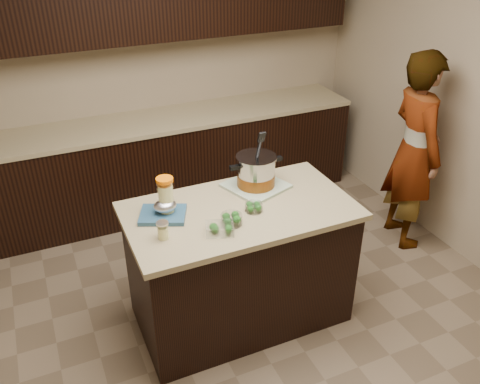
% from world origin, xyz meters
% --- Properties ---
extents(ground_plane, '(4.00, 4.00, 0.00)m').
position_xyz_m(ground_plane, '(0.00, 0.00, 0.00)').
color(ground_plane, brown).
rests_on(ground_plane, ground).
extents(room_shell, '(4.04, 4.04, 2.72)m').
position_xyz_m(room_shell, '(0.00, 0.00, 1.71)').
color(room_shell, tan).
rests_on(room_shell, ground).
extents(back_cabinets, '(3.60, 0.63, 2.33)m').
position_xyz_m(back_cabinets, '(0.00, 1.74, 0.94)').
color(back_cabinets, black).
rests_on(back_cabinets, ground).
extents(island, '(1.46, 0.81, 0.90)m').
position_xyz_m(island, '(0.00, 0.00, 0.45)').
color(island, black).
rests_on(island, ground).
extents(dish_towel, '(0.46, 0.46, 0.02)m').
position_xyz_m(dish_towel, '(0.21, 0.21, 0.91)').
color(dish_towel, '#64885C').
rests_on(dish_towel, island).
extents(stock_pot, '(0.38, 0.28, 0.39)m').
position_xyz_m(stock_pot, '(0.21, 0.21, 1.01)').
color(stock_pot, '#B7B7BC').
rests_on(stock_pot, dish_towel).
extents(lemonade_pitcher, '(0.12, 0.12, 0.25)m').
position_xyz_m(lemonade_pitcher, '(-0.44, 0.12, 1.02)').
color(lemonade_pitcher, '#EBE890').
rests_on(lemonade_pitcher, island).
extents(mason_jar, '(0.07, 0.07, 0.12)m').
position_xyz_m(mason_jar, '(-0.54, -0.12, 0.95)').
color(mason_jar, '#EBE890').
rests_on(mason_jar, island).
extents(broccoli_tub_left, '(0.16, 0.16, 0.06)m').
position_xyz_m(broccoli_tub_left, '(-0.12, -0.14, 0.93)').
color(broccoli_tub_left, silver).
rests_on(broccoli_tub_left, island).
extents(broccoli_tub_right, '(0.14, 0.14, 0.05)m').
position_xyz_m(broccoli_tub_right, '(0.07, -0.06, 0.92)').
color(broccoli_tub_right, silver).
rests_on(broccoli_tub_right, island).
extents(broccoli_tub_rect, '(0.19, 0.17, 0.06)m').
position_xyz_m(broccoli_tub_rect, '(-0.22, -0.20, 0.93)').
color(broccoli_tub_rect, silver).
rests_on(broccoli_tub_rect, island).
extents(blue_tray, '(0.34, 0.32, 0.11)m').
position_xyz_m(blue_tray, '(-0.47, 0.10, 0.94)').
color(blue_tray, navy).
rests_on(blue_tray, island).
extents(person, '(0.50, 0.67, 1.66)m').
position_xyz_m(person, '(1.70, 0.34, 0.83)').
color(person, gray).
rests_on(person, ground).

